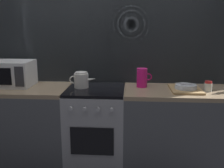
% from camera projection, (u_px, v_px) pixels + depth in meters
% --- Properties ---
extents(ground_plane, '(8.00, 8.00, 0.00)m').
position_uv_depth(ground_plane, '(97.00, 167.00, 2.89)').
color(ground_plane, '#2D2D33').
extents(back_wall, '(3.60, 0.05, 2.40)m').
position_uv_depth(back_wall, '(99.00, 56.00, 2.94)').
color(back_wall, gray).
rests_on(back_wall, ground_plane).
extents(counter_left, '(1.20, 0.60, 0.90)m').
position_uv_depth(counter_left, '(15.00, 127.00, 2.85)').
color(counter_left, '#515459').
rests_on(counter_left, ground_plane).
extents(stove_unit, '(0.60, 0.63, 0.90)m').
position_uv_depth(stove_unit, '(96.00, 129.00, 2.79)').
color(stove_unit, '#9E9EA3').
rests_on(stove_unit, ground_plane).
extents(counter_right, '(1.20, 0.60, 0.90)m').
position_uv_depth(counter_right, '(181.00, 131.00, 2.73)').
color(counter_right, '#515459').
rests_on(counter_right, ground_plane).
extents(microwave, '(0.46, 0.35, 0.27)m').
position_uv_depth(microwave, '(11.00, 73.00, 2.78)').
color(microwave, white).
rests_on(microwave, counter_left).
extents(kettle, '(0.28, 0.15, 0.17)m').
position_uv_depth(kettle, '(81.00, 80.00, 2.71)').
color(kettle, white).
rests_on(kettle, stove_unit).
extents(pitcher, '(0.16, 0.11, 0.20)m').
position_uv_depth(pitcher, '(142.00, 78.00, 2.73)').
color(pitcher, '#E5197A').
rests_on(pitcher, counter_right).
extents(dish_pile, '(0.30, 0.40, 0.07)m').
position_uv_depth(dish_pile, '(186.00, 88.00, 2.61)').
color(dish_pile, tan).
rests_on(dish_pile, counter_right).
extents(spice_jar, '(0.08, 0.08, 0.10)m').
position_uv_depth(spice_jar, '(208.00, 86.00, 2.56)').
color(spice_jar, silver).
rests_on(spice_jar, counter_right).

